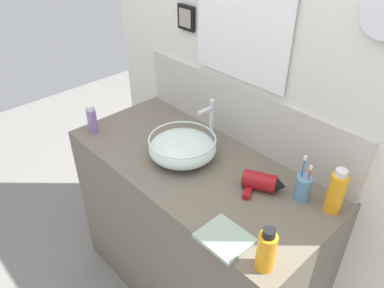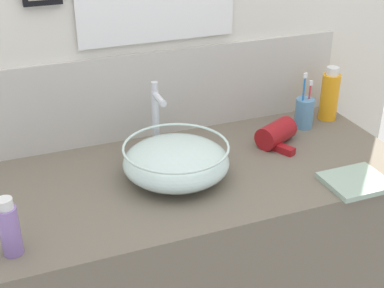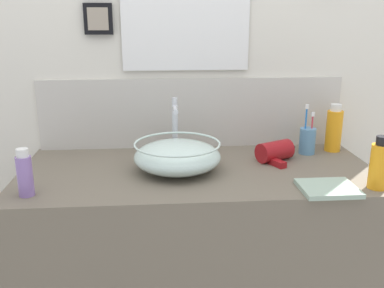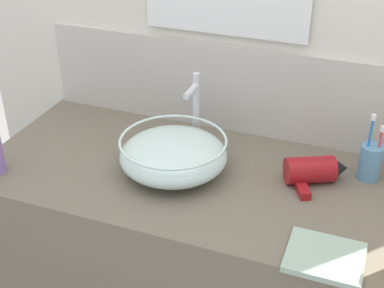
{
  "view_description": "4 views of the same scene",
  "coord_description": "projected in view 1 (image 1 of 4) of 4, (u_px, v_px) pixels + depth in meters",
  "views": [
    {
      "loc": [
        1.02,
        -0.97,
        2.01
      ],
      "look_at": [
        -0.02,
        0.0,
        1.04
      ],
      "focal_mm": 35.0,
      "sensor_mm": 36.0,
      "label": 1
    },
    {
      "loc": [
        -0.55,
        -1.33,
        1.78
      ],
      "look_at": [
        -0.02,
        0.0,
        1.04
      ],
      "focal_mm": 50.0,
      "sensor_mm": 36.0,
      "label": 2
    },
    {
      "loc": [
        -0.14,
        -1.52,
        1.49
      ],
      "look_at": [
        -0.02,
        0.0,
        1.04
      ],
      "focal_mm": 40.0,
      "sensor_mm": 36.0,
      "label": 3
    },
    {
      "loc": [
        0.45,
        -1.26,
        1.83
      ],
      "look_at": [
        -0.02,
        0.0,
        1.04
      ],
      "focal_mm": 50.0,
      "sensor_mm": 36.0,
      "label": 4
    }
  ],
  "objects": [
    {
      "name": "toothbrush_cup",
      "position": [
        303.0,
        188.0,
        1.54
      ],
      "size": [
        0.07,
        0.07,
        0.21
      ],
      "color": "#598CB2",
      "rests_on": "vanity_counter"
    },
    {
      "name": "vanity_counter",
      "position": [
        195.0,
        232.0,
        2.03
      ],
      "size": [
        1.34,
        0.61,
        0.94
      ],
      "primitive_type": "cube",
      "color": "#6B6051",
      "rests_on": "ground"
    },
    {
      "name": "shampoo_bottle",
      "position": [
        266.0,
        251.0,
        1.24
      ],
      "size": [
        0.06,
        0.06,
        0.18
      ],
      "color": "orange",
      "rests_on": "vanity_counter"
    },
    {
      "name": "glass_bowl_sink",
      "position": [
        182.0,
        147.0,
        1.77
      ],
      "size": [
        0.32,
        0.32,
        0.11
      ],
      "color": "silver",
      "rests_on": "vanity_counter"
    },
    {
      "name": "back_panel",
      "position": [
        247.0,
        78.0,
        1.77
      ],
      "size": [
        1.94,
        0.09,
        2.54
      ],
      "color": "silver",
      "rests_on": "ground"
    },
    {
      "name": "soap_dispenser",
      "position": [
        336.0,
        192.0,
        1.46
      ],
      "size": [
        0.07,
        0.07,
        0.2
      ],
      "color": "orange",
      "rests_on": "vanity_counter"
    },
    {
      "name": "hand_towel",
      "position": [
        225.0,
        238.0,
        1.38
      ],
      "size": [
        0.18,
        0.16,
        0.02
      ],
      "primitive_type": "cube",
      "color": "#99B29E",
      "rests_on": "vanity_counter"
    },
    {
      "name": "faucet",
      "position": [
        210.0,
        120.0,
        1.84
      ],
      "size": [
        0.02,
        0.1,
        0.24
      ],
      "color": "silver",
      "rests_on": "vanity_counter"
    },
    {
      "name": "ground_plane",
      "position": [
        195.0,
        285.0,
        2.29
      ],
      "size": [
        6.0,
        6.0,
        0.0
      ],
      "primitive_type": "plane",
      "color": "gray"
    },
    {
      "name": "hair_drier",
      "position": [
        262.0,
        182.0,
        1.59
      ],
      "size": [
        0.2,
        0.19,
        0.08
      ],
      "color": "maroon",
      "rests_on": "vanity_counter"
    },
    {
      "name": "spray_bottle",
      "position": [
        92.0,
        120.0,
        1.96
      ],
      "size": [
        0.05,
        0.05,
        0.16
      ],
      "color": "#8C6BB2",
      "rests_on": "vanity_counter"
    }
  ]
}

